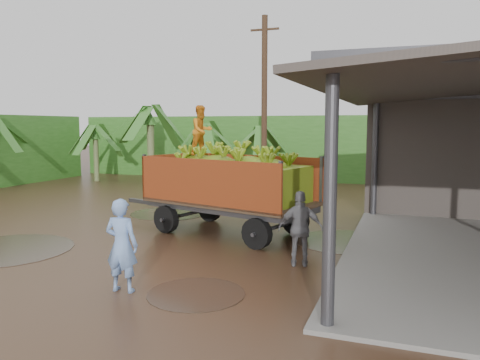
% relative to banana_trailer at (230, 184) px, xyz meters
% --- Properties ---
extents(ground, '(100.00, 100.00, 0.00)m').
position_rel_banana_trailer_xyz_m(ground, '(-1.63, -1.71, -1.42)').
color(ground, black).
rests_on(ground, ground).
extents(hedge_north, '(22.00, 3.00, 3.60)m').
position_rel_banana_trailer_xyz_m(hedge_north, '(-3.63, 14.29, 0.38)').
color(hedge_north, '#2D661E').
rests_on(hedge_north, ground).
extents(banana_trailer, '(6.64, 3.47, 3.65)m').
position_rel_banana_trailer_xyz_m(banana_trailer, '(0.00, 0.00, 0.00)').
color(banana_trailer, '#B24119').
rests_on(banana_trailer, ground).
extents(man_blue, '(0.66, 0.46, 1.75)m').
position_rel_banana_trailer_xyz_m(man_blue, '(-0.18, -5.07, -0.55)').
color(man_blue, '#799FDE').
rests_on(man_blue, ground).
extents(man_grey, '(1.04, 0.61, 1.66)m').
position_rel_banana_trailer_xyz_m(man_grey, '(2.58, -2.39, -0.59)').
color(man_grey, slate).
rests_on(man_grey, ground).
extents(utility_pole, '(1.20, 0.24, 7.52)m').
position_rel_banana_trailer_xyz_m(utility_pole, '(-0.99, 6.57, 2.39)').
color(utility_pole, '#47301E').
rests_on(utility_pole, ground).
extents(banana_plants, '(24.84, 20.76, 4.21)m').
position_rel_banana_trailer_xyz_m(banana_plants, '(-8.06, 4.58, 0.37)').
color(banana_plants, '#2D661E').
rests_on(banana_plants, ground).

